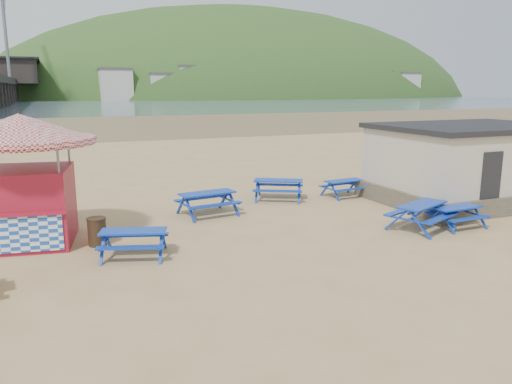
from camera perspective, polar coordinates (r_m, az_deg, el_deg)
name	(u,v)px	position (r m, az deg, el deg)	size (l,w,h in m)	color
ground	(239,234)	(16.04, -1.90, -4.86)	(400.00, 400.00, 0.00)	tan
wet_sand	(91,123)	(69.74, -18.31, 7.46)	(400.00, 400.00, 0.00)	brown
sea	(62,101)	(184.51, -21.29, 9.62)	(400.00, 400.00, 0.00)	#42525E
picnic_table_blue_a	(208,204)	(18.42, -5.56, -1.33)	(2.24, 1.90, 0.85)	#001998
picnic_table_blue_b	(278,190)	(20.87, 2.57, 0.27)	(2.54, 2.39, 0.84)	#001998
picnic_table_blue_c	(344,188)	(21.78, 10.02, 0.42)	(1.84, 1.55, 0.72)	#001998
picnic_table_blue_d	(134,243)	(14.29, -13.79, -5.72)	(2.16, 1.93, 0.75)	#001998
picnic_table_blue_e	(421,216)	(17.40, 18.37, -2.66)	(2.53, 2.31, 0.86)	#001998
picnic_table_blue_f	(457,217)	(18.10, 21.95, -2.63)	(1.72, 1.40, 0.70)	#001998
ice_cream_kiosk	(23,163)	(16.14, -25.08, 3.02)	(4.99, 4.99, 3.88)	maroon
litter_bin	(97,231)	(15.56, -17.71, -4.32)	(0.57, 0.57, 0.84)	#362319
amenity_block	(469,163)	(22.34, 23.16, 3.07)	(7.40, 5.40, 3.15)	#665B4C
pier	(3,85)	(193.01, -26.91, 10.84)	(24.00, 220.00, 39.29)	black
headland_town	(245,116)	(262.45, -1.32, 8.66)	(264.00, 144.00, 108.00)	#2D4C1E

